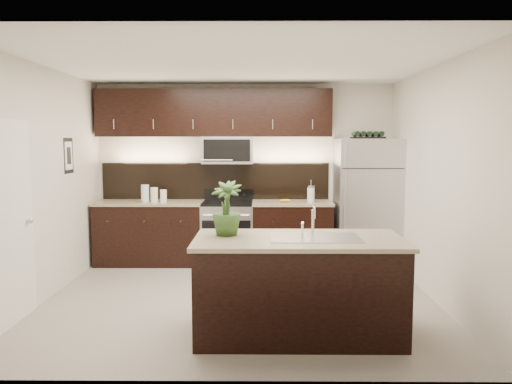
% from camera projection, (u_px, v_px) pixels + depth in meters
% --- Properties ---
extents(ground, '(4.50, 4.50, 0.00)m').
position_uv_depth(ground, '(240.00, 299.00, 5.84)').
color(ground, gray).
rests_on(ground, ground).
extents(room_walls, '(4.52, 4.02, 2.71)m').
position_uv_depth(room_walls, '(229.00, 154.00, 5.62)').
color(room_walls, beige).
rests_on(room_walls, ground).
extents(counter_run, '(3.51, 0.65, 0.94)m').
position_uv_depth(counter_run, '(214.00, 233.00, 7.47)').
color(counter_run, black).
rests_on(counter_run, ground).
extents(upper_fixtures, '(3.49, 0.40, 1.66)m').
position_uv_depth(upper_fixtures, '(216.00, 121.00, 7.44)').
color(upper_fixtures, black).
rests_on(upper_fixtures, counter_run).
extents(island, '(1.96, 0.96, 0.94)m').
position_uv_depth(island, '(298.00, 287.00, 4.72)').
color(island, black).
rests_on(island, ground).
extents(sink_faucet, '(0.84, 0.50, 0.28)m').
position_uv_depth(sink_faucet, '(315.00, 236.00, 4.67)').
color(sink_faucet, silver).
rests_on(sink_faucet, island).
extents(refrigerator, '(0.90, 0.81, 1.87)m').
position_uv_depth(refrigerator, '(366.00, 202.00, 7.34)').
color(refrigerator, '#B2B2B7').
rests_on(refrigerator, ground).
extents(wine_rack, '(0.46, 0.29, 0.11)m').
position_uv_depth(wine_rack, '(368.00, 135.00, 7.24)').
color(wine_rack, black).
rests_on(wine_rack, refrigerator).
extents(plant, '(0.34, 0.34, 0.52)m').
position_uv_depth(plant, '(226.00, 208.00, 4.79)').
color(plant, '#2E4C1E').
rests_on(plant, island).
extents(canisters, '(0.38, 0.13, 0.26)m').
position_uv_depth(canisters, '(152.00, 194.00, 7.36)').
color(canisters, silver).
rests_on(canisters, counter_run).
extents(french_press, '(0.11, 0.11, 0.32)m').
position_uv_depth(french_press, '(311.00, 194.00, 7.35)').
color(french_press, silver).
rests_on(french_press, counter_run).
extents(bananas, '(0.18, 0.15, 0.05)m').
position_uv_depth(bananas, '(282.00, 201.00, 7.33)').
color(bananas, gold).
rests_on(bananas, counter_run).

